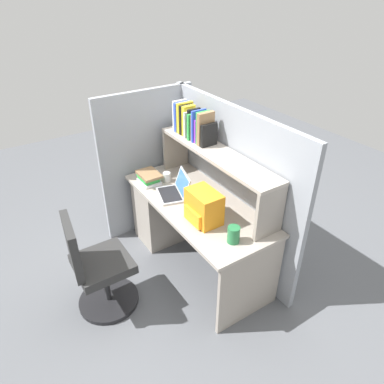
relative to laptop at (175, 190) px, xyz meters
name	(u,v)px	position (x,y,z in m)	size (l,w,h in m)	color
ground_plane	(196,262)	(0.20, 0.11, -0.78)	(8.00, 8.00, 0.00)	#595B60
desk	(176,211)	(-0.19, 0.11, -0.38)	(1.60, 0.70, 0.73)	#AAA093
cubicle_partition_rear	(230,186)	(0.20, 0.49, -0.01)	(1.84, 0.05, 1.55)	gray
cubicle_partition_left	(149,163)	(-0.65, 0.06, -0.01)	(0.05, 1.06, 1.55)	gray
overhead_hutch	(216,161)	(0.20, 0.31, 0.30)	(1.44, 0.28, 0.45)	gray
reference_books_on_shelf	(193,123)	(-0.17, 0.31, 0.54)	(0.51, 0.17, 0.29)	white
laptop	(175,190)	(0.00, 0.00, 0.00)	(0.37, 0.34, 0.22)	#B7BABF
backpack	(203,207)	(0.47, -0.01, 0.08)	(0.30, 0.22, 0.27)	orange
computer_mouse	(196,205)	(0.26, 0.06, -0.03)	(0.06, 0.10, 0.03)	silver
paper_cup	(167,177)	(-0.27, 0.06, 0.00)	(0.08, 0.08, 0.09)	white
snack_canister	(234,235)	(0.82, 0.03, 0.02)	(0.10, 0.10, 0.14)	#26723F
desk_book_stack	(149,177)	(-0.34, -0.09, 0.00)	(0.25, 0.20, 0.10)	white
office_chair	(97,271)	(0.20, -0.88, -0.39)	(0.52, 0.52, 0.93)	black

